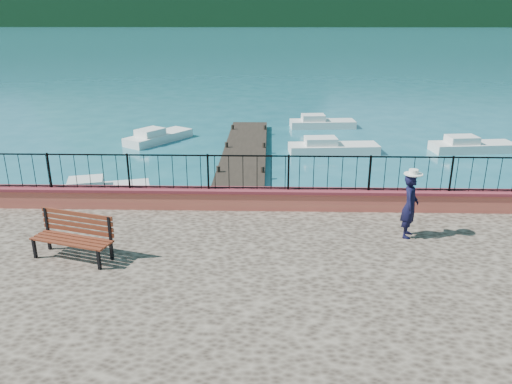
# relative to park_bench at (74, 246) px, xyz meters

# --- Properties ---
(ground) EXTENTS (2000.00, 2000.00, 0.00)m
(ground) POSITION_rel_park_bench_xyz_m (5.14, -0.58, -1.51)
(ground) COLOR #19596B
(ground) RESTS_ON ground
(parapet) EXTENTS (28.00, 0.46, 0.58)m
(parapet) POSITION_rel_park_bench_xyz_m (5.14, 3.12, -0.02)
(parapet) COLOR #C05C45
(parapet) RESTS_ON promenade
(railing) EXTENTS (27.00, 0.05, 0.95)m
(railing) POSITION_rel_park_bench_xyz_m (5.14, 3.12, 0.75)
(railing) COLOR black
(railing) RESTS_ON parapet
(dock) EXTENTS (2.00, 16.00, 0.30)m
(dock) POSITION_rel_park_bench_xyz_m (3.14, 11.42, -1.36)
(dock) COLOR #2D231C
(dock) RESTS_ON ground
(far_forest) EXTENTS (900.00, 60.00, 18.00)m
(far_forest) POSITION_rel_park_bench_xyz_m (5.14, 299.42, 7.49)
(far_forest) COLOR black
(far_forest) RESTS_ON ground
(companion_hill) EXTENTS (448.00, 384.00, 180.00)m
(companion_hill) POSITION_rel_park_bench_xyz_m (225.14, 559.42, -1.51)
(companion_hill) COLOR #142D23
(companion_hill) RESTS_ON ground
(park_bench) EXTENTS (1.93, 1.11, 1.02)m
(park_bench) POSITION_rel_park_bench_xyz_m (0.00, 0.00, 0.00)
(park_bench) COLOR black
(park_bench) RESTS_ON promenade
(person) EXTENTS (0.55, 0.67, 1.58)m
(person) POSITION_rel_park_bench_xyz_m (7.70, 1.40, 0.49)
(person) COLOR black
(person) RESTS_ON promenade
(hat) EXTENTS (0.44, 0.44, 0.12)m
(hat) POSITION_rel_park_bench_xyz_m (7.70, 1.40, 1.34)
(hat) COLOR white
(hat) RESTS_ON person
(boat_0) EXTENTS (3.66, 2.19, 0.80)m
(boat_0) POSITION_rel_park_bench_xyz_m (-1.79, 7.06, -1.11)
(boat_0) COLOR silver
(boat_0) RESTS_ON ground
(boat_1) EXTENTS (4.38, 1.66, 0.80)m
(boat_1) POSITION_rel_park_bench_xyz_m (7.41, 13.66, -1.11)
(boat_1) COLOR silver
(boat_1) RESTS_ON ground
(boat_2) EXTENTS (4.14, 1.77, 0.80)m
(boat_2) POSITION_rel_park_bench_xyz_m (14.27, 14.15, -1.11)
(boat_2) COLOR silver
(boat_2) RESTS_ON ground
(boat_3) EXTENTS (3.25, 3.88, 0.80)m
(boat_3) POSITION_rel_park_bench_xyz_m (-1.54, 15.72, -1.11)
(boat_3) COLOR silver
(boat_3) RESTS_ON ground
(boat_4) EXTENTS (3.88, 1.57, 0.80)m
(boat_4) POSITION_rel_park_bench_xyz_m (7.44, 19.44, -1.11)
(boat_4) COLOR silver
(boat_4) RESTS_ON ground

